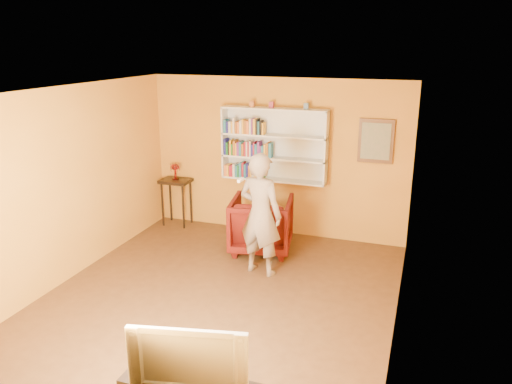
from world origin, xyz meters
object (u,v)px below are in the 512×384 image
armchair (261,224)px  person (260,214)px  bookshelf (275,145)px  console_table (176,187)px  television (190,353)px  ruby_lustre (175,168)px

armchair → person: (0.25, -0.78, 0.46)m
bookshelf → armchair: size_ratio=1.85×
console_table → armchair: 1.97m
person → television: person is taller
bookshelf → console_table: bearing=-175.0°
bookshelf → ruby_lustre: 1.91m
ruby_lustre → armchair: bearing=-18.4°
ruby_lustre → person: 2.53m
console_table → ruby_lustre: 0.36m
bookshelf → console_table: (-1.83, -0.16, -0.88)m
television → person: bearing=85.4°
television → armchair: bearing=87.4°
bookshelf → armchair: bearing=-88.3°
console_table → ruby_lustre: bearing=135.0°
console_table → person: person is taller
bookshelf → ruby_lustre: (-1.83, -0.16, -0.53)m
ruby_lustre → television: (2.52, -4.50, -0.33)m
ruby_lustre → person: bearing=-33.7°
bookshelf → console_table: 2.03m
bookshelf → television: (0.69, -4.66, -0.85)m
armchair → person: bearing=97.2°
bookshelf → armchair: (0.02, -0.78, -1.15)m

